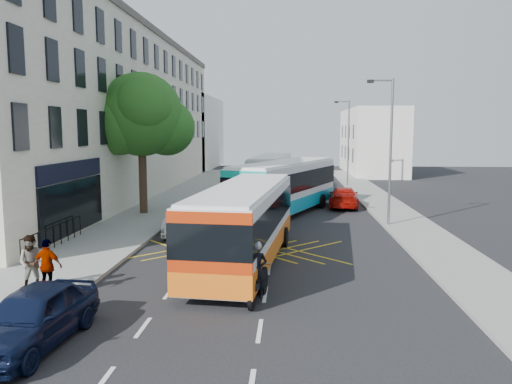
% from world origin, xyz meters
% --- Properties ---
extents(ground, '(120.00, 120.00, 0.00)m').
position_xyz_m(ground, '(0.00, 0.00, 0.00)').
color(ground, black).
rests_on(ground, ground).
extents(pavement_left, '(5.00, 70.00, 0.15)m').
position_xyz_m(pavement_left, '(-8.50, 15.00, 0.07)').
color(pavement_left, gray).
rests_on(pavement_left, ground).
extents(pavement_right, '(3.00, 70.00, 0.15)m').
position_xyz_m(pavement_right, '(7.50, 15.00, 0.07)').
color(pavement_right, gray).
rests_on(pavement_right, ground).
extents(terrace_main, '(8.30, 45.00, 13.50)m').
position_xyz_m(terrace_main, '(-14.00, 24.49, 6.76)').
color(terrace_main, beige).
rests_on(terrace_main, ground).
extents(terrace_far, '(8.00, 20.00, 10.00)m').
position_xyz_m(terrace_far, '(-14.00, 55.00, 5.00)').
color(terrace_far, silver).
rests_on(terrace_far, ground).
extents(building_right, '(6.00, 18.00, 8.00)m').
position_xyz_m(building_right, '(11.00, 48.00, 4.00)').
color(building_right, silver).
rests_on(building_right, ground).
extents(street_tree, '(6.30, 5.70, 8.80)m').
position_xyz_m(street_tree, '(-8.51, 14.97, 6.29)').
color(street_tree, '#382619').
rests_on(street_tree, pavement_left).
extents(lamp_near, '(1.45, 0.15, 8.00)m').
position_xyz_m(lamp_near, '(6.20, 12.00, 4.62)').
color(lamp_near, slate).
rests_on(lamp_near, pavement_right).
extents(lamp_far, '(1.45, 0.15, 8.00)m').
position_xyz_m(lamp_far, '(6.20, 32.00, 4.62)').
color(lamp_far, slate).
rests_on(lamp_far, pavement_right).
extents(railings, '(0.08, 5.60, 1.14)m').
position_xyz_m(railings, '(-9.70, 5.30, 0.72)').
color(railings, black).
rests_on(railings, pavement_left).
extents(bus_near, '(3.70, 11.47, 3.17)m').
position_xyz_m(bus_near, '(-1.02, 3.90, 1.67)').
color(bus_near, silver).
rests_on(bus_near, ground).
extents(bus_mid, '(7.04, 12.23, 3.39)m').
position_xyz_m(bus_mid, '(0.50, 16.00, 1.78)').
color(bus_mid, silver).
rests_on(bus_mid, ground).
extents(bus_far, '(3.65, 11.41, 3.15)m').
position_xyz_m(bus_far, '(-0.90, 28.07, 1.66)').
color(bus_far, silver).
rests_on(bus_far, ground).
extents(motorbike, '(0.75, 2.20, 1.96)m').
position_xyz_m(motorbike, '(-0.22, -0.74, 0.92)').
color(motorbike, black).
rests_on(motorbike, ground).
extents(parked_car_blue, '(2.11, 4.53, 1.50)m').
position_xyz_m(parked_car_blue, '(-5.60, -4.31, 0.75)').
color(parked_car_blue, black).
rests_on(parked_car_blue, ground).
extents(parked_car_silver, '(1.96, 4.28, 1.36)m').
position_xyz_m(parked_car_silver, '(-4.90, 9.29, 0.68)').
color(parked_car_silver, '#A1A2A8').
rests_on(parked_car_silver, ground).
extents(red_hatchback, '(2.45, 5.09, 1.43)m').
position_xyz_m(red_hatchback, '(4.56, 19.12, 0.72)').
color(red_hatchback, '#B11007').
rests_on(red_hatchback, ground).
extents(distant_car_grey, '(3.08, 5.60, 1.48)m').
position_xyz_m(distant_car_grey, '(-2.53, 45.51, 0.74)').
color(distant_car_grey, '#3B3D42').
rests_on(distant_car_grey, ground).
extents(distant_car_silver, '(1.90, 4.00, 1.32)m').
position_xyz_m(distant_car_silver, '(3.78, 39.29, 0.66)').
color(distant_car_silver, '#A5A9AD').
rests_on(distant_car_silver, ground).
extents(distant_car_dark, '(1.92, 4.40, 1.41)m').
position_xyz_m(distant_car_dark, '(4.48, 47.15, 0.70)').
color(distant_car_dark, black).
rests_on(distant_car_dark, ground).
extents(pedestrian_near, '(1.00, 0.85, 1.83)m').
position_xyz_m(pedestrian_near, '(-7.63, -0.46, 1.06)').
color(pedestrian_near, gray).
rests_on(pedestrian_near, pavement_left).
extents(pedestrian_far, '(1.08, 0.58, 1.75)m').
position_xyz_m(pedestrian_far, '(-7.00, -0.68, 1.02)').
color(pedestrian_far, gray).
rests_on(pedestrian_far, pavement_left).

